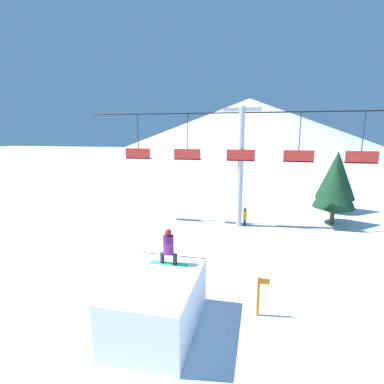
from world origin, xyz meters
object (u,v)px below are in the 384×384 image
object	(u,v)px
snow_ramp	(158,303)
trail_marker	(259,295)
distant_skier	(245,216)
pine_tree_near	(335,185)
snowboarder	(168,247)

from	to	relation	value
snow_ramp	trail_marker	world-z (taller)	snow_ramp
snow_ramp	distant_skier	world-z (taller)	snow_ramp
pine_tree_near	distant_skier	size ratio (longest dim) A/B	3.42
snowboarder	distant_skier	world-z (taller)	snowboarder
snow_ramp	distant_skier	distance (m)	11.72
snowboarder	trail_marker	world-z (taller)	snowboarder
trail_marker	distant_skier	xyz separation A→B (m)	(-1.01, 10.12, -0.09)
snow_ramp	trail_marker	size ratio (longest dim) A/B	2.62
pine_tree_near	distant_skier	world-z (taller)	pine_tree_near
snowboarder	pine_tree_near	bearing A→B (deg)	57.24
snow_ramp	snowboarder	bearing A→B (deg)	87.60
trail_marker	pine_tree_near	bearing A→B (deg)	68.01
trail_marker	snow_ramp	bearing A→B (deg)	-155.83
snowboarder	trail_marker	bearing A→B (deg)	6.25
trail_marker	distant_skier	world-z (taller)	trail_marker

